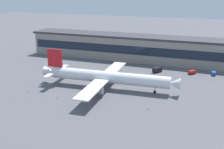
% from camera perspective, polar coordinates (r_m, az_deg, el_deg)
% --- Properties ---
extents(ground_plane, '(600.00, 600.00, 0.00)m').
position_cam_1_polar(ground_plane, '(118.28, 1.04, -2.83)').
color(ground_plane, '#56565B').
extents(terminal_building, '(143.60, 16.58, 14.62)m').
position_cam_1_polar(terminal_building, '(162.47, 7.00, 5.38)').
color(terminal_building, gray).
rests_on(terminal_building, ground_plane).
extents(airliner, '(60.29, 51.97, 15.46)m').
position_cam_1_polar(airliner, '(116.72, -1.13, -0.53)').
color(airliner, white).
rests_on(airliner, ground_plane).
extents(follow_me_car, '(2.17, 4.48, 1.85)m').
position_cam_1_polar(follow_me_car, '(144.64, 20.29, 0.34)').
color(follow_me_car, '#2651A5').
rests_on(follow_me_car, ground_plane).
extents(crew_van, '(4.57, 5.59, 2.55)m').
position_cam_1_polar(crew_van, '(141.66, 9.31, 1.02)').
color(crew_van, black).
rests_on(crew_van, ground_plane).
extents(baggage_tug, '(3.86, 4.03, 1.85)m').
position_cam_1_polar(baggage_tug, '(142.76, 16.23, 0.51)').
color(baggage_tug, red).
rests_on(baggage_tug, ground_plane).
extents(traffic_cone_0, '(0.50, 0.50, 0.63)m').
position_cam_1_polar(traffic_cone_0, '(117.97, -16.89, -3.51)').
color(traffic_cone_0, '#F2590C').
rests_on(traffic_cone_0, ground_plane).
extents(traffic_cone_1, '(0.52, 0.52, 0.65)m').
position_cam_1_polar(traffic_cone_1, '(115.47, -7.01, -3.31)').
color(traffic_cone_1, '#F2590C').
rests_on(traffic_cone_1, ground_plane).
extents(traffic_cone_2, '(0.50, 0.50, 0.63)m').
position_cam_1_polar(traffic_cone_2, '(98.75, 7.49, -7.05)').
color(traffic_cone_2, '#F2590C').
rests_on(traffic_cone_2, ground_plane).
extents(traffic_cone_3, '(0.46, 0.46, 0.57)m').
position_cam_1_polar(traffic_cone_3, '(109.53, -11.38, -4.73)').
color(traffic_cone_3, '#F2590C').
rests_on(traffic_cone_3, ground_plane).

